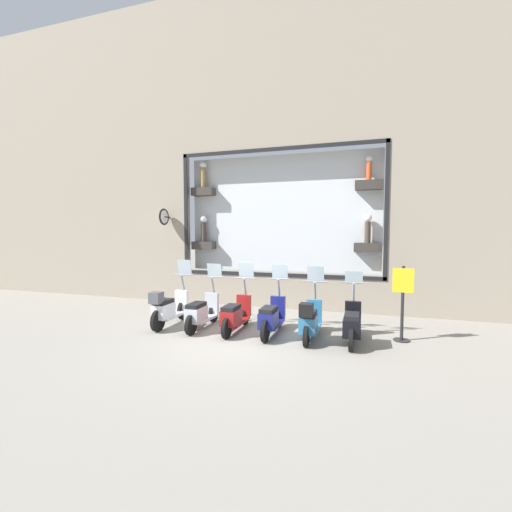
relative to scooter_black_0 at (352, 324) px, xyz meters
name	(u,v)px	position (x,y,z in m)	size (l,w,h in m)	color
ground_plane	(242,338)	(-0.44, 2.47, -0.42)	(120.00, 120.00, 0.00)	gray
building_facade	(279,142)	(3.16, 2.47, 4.97)	(1.21, 36.00, 10.51)	gray
scooter_black_0	(352,324)	(0.00, 0.00, 0.00)	(1.80, 0.61, 1.54)	black
scooter_teal_1	(310,320)	(-0.06, 0.93, 0.04)	(1.79, 0.60, 1.63)	black
scooter_navy_2	(272,317)	(0.01, 1.86, 0.02)	(1.81, 0.60, 1.66)	black
scooter_red_3	(235,315)	(0.00, 2.79, 0.01)	(1.80, 0.60, 1.68)	black
scooter_silver_4	(201,312)	(0.00, 3.72, 0.01)	(1.80, 0.60, 1.61)	black
scooter_white_5	(168,308)	(-0.05, 4.65, 0.07)	(1.81, 0.61, 1.70)	black
shop_sign_post	(403,301)	(0.50, -1.08, 0.51)	(0.36, 0.45, 1.72)	#232326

